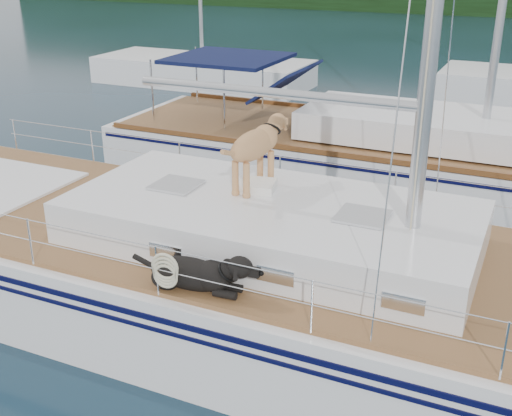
% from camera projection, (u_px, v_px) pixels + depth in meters
% --- Properties ---
extents(ground, '(120.00, 120.00, 0.00)m').
position_uv_depth(ground, '(218.00, 311.00, 9.15)').
color(ground, black).
rests_on(ground, ground).
extents(shore_bank, '(92.00, 1.00, 1.20)m').
position_uv_depth(shore_bank, '(506.00, 6.00, 47.77)').
color(shore_bank, '#595147').
rests_on(shore_bank, ground).
extents(main_sailboat, '(12.00, 3.81, 14.01)m').
position_uv_depth(main_sailboat, '(223.00, 270.00, 8.86)').
color(main_sailboat, white).
rests_on(main_sailboat, ground).
extents(neighbor_sailboat, '(11.00, 3.50, 13.30)m').
position_uv_depth(neighbor_sailboat, '(367.00, 157.00, 13.72)').
color(neighbor_sailboat, white).
rests_on(neighbor_sailboat, ground).
extents(bg_boat_west, '(8.00, 3.00, 11.65)m').
position_uv_depth(bg_boat_west, '(203.00, 72.00, 23.83)').
color(bg_boat_west, white).
rests_on(bg_boat_west, ground).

